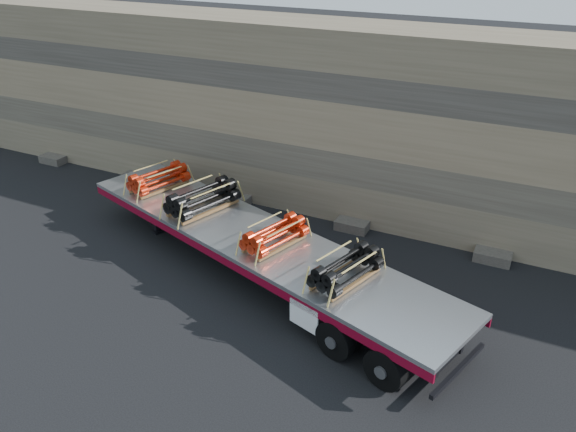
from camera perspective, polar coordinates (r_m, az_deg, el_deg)
name	(u,v)px	position (r m, az deg, el deg)	size (l,w,h in m)	color
ground	(241,280)	(18.02, -4.76, -6.55)	(120.00, 120.00, 0.00)	black
rock_wall	(324,118)	(21.77, 3.63, 9.93)	(44.00, 3.00, 7.00)	#7A6B54
trailer	(255,255)	(17.90, -3.33, -3.99)	(14.38, 2.77, 1.44)	#ADB0B5
bundle_front	(159,179)	(21.03, -12.99, 3.68)	(1.05, 2.09, 0.74)	#A61E08
bundle_midfront	(203,199)	(19.09, -8.67, 1.74)	(1.19, 2.39, 0.85)	black
bundle_midrear	(275,235)	(16.81, -1.37, -1.96)	(1.00, 2.00, 0.71)	#A61E08
bundle_rear	(346,269)	(15.27, 5.90, -5.38)	(1.05, 2.09, 0.74)	black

